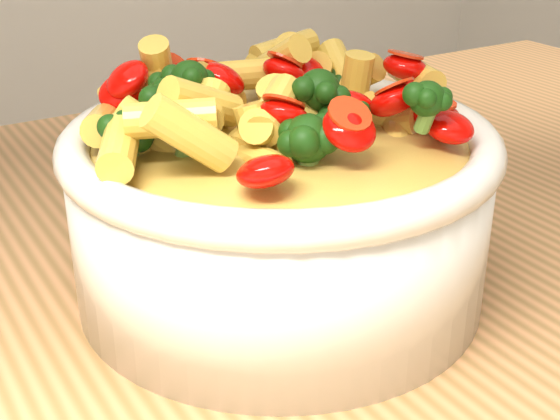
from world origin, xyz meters
TOP-DOWN VIEW (x-y plane):
  - table at (0.00, 0.00)m, footprint 1.20×0.80m
  - serving_bowl at (-0.09, -0.03)m, footprint 0.26×0.26m
  - pasta_salad at (-0.09, -0.03)m, footprint 0.21×0.21m

SIDE VIEW (x-z plane):
  - table at x=0.00m, z-range 0.35..1.25m
  - serving_bowl at x=-0.09m, z-range 0.90..1.01m
  - pasta_salad at x=-0.09m, z-range 1.00..1.05m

